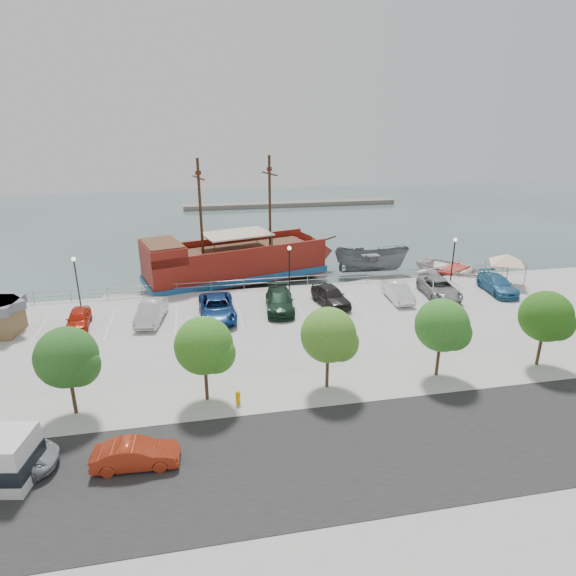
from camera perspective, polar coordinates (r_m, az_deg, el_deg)
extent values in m
plane|color=#384949|center=(38.42, 2.04, -5.11)|extent=(160.00, 160.00, 0.00)
cube|color=#A2A2A2|center=(21.90, 16.06, -27.24)|extent=(100.00, 58.00, 1.20)
cube|color=black|center=(24.79, 10.84, -18.30)|extent=(100.00, 8.00, 0.04)
cube|color=#ADABA2|center=(29.42, 6.53, -11.35)|extent=(100.00, 4.00, 0.05)
cylinder|color=gray|center=(44.79, -0.17, 1.28)|extent=(50.00, 0.06, 0.06)
cylinder|color=gray|center=(44.92, -0.16, 0.80)|extent=(50.00, 0.06, 0.06)
cube|color=slate|center=(92.08, 0.41, 9.92)|extent=(40.00, 3.00, 0.80)
cube|color=maroon|center=(48.55, -6.21, 2.82)|extent=(18.47, 10.24, 2.86)
cube|color=#1A4F87|center=(48.83, -6.17, 1.77)|extent=(18.88, 10.65, 0.66)
cone|color=maroon|center=(52.65, 3.68, 4.24)|extent=(4.87, 6.07, 5.29)
cube|color=maroon|center=(45.98, -14.66, 4.17)|extent=(4.72, 6.22, 1.54)
cube|color=#58321D|center=(45.77, -14.75, 5.17)|extent=(4.38, 5.73, 0.13)
cube|color=#58321D|center=(48.33, -5.66, 4.59)|extent=(15.11, 8.67, 0.17)
cube|color=maroon|center=(50.46, -7.39, 5.56)|extent=(16.98, 5.16, 0.77)
cube|color=maroon|center=(45.68, -5.07, 4.15)|extent=(16.98, 5.16, 0.77)
cylinder|color=#382111|center=(48.66, -2.17, 10.16)|extent=(0.33, 0.33, 9.04)
cylinder|color=#382111|center=(46.11, -10.36, 9.32)|extent=(0.33, 0.33, 9.04)
cylinder|color=#382111|center=(48.27, -2.22, 13.39)|extent=(1.08, 3.22, 0.15)
cylinder|color=#382111|center=(45.71, -10.57, 12.72)|extent=(1.08, 3.22, 0.15)
cube|color=beige|center=(47.82, -6.10, 6.39)|extent=(7.31, 5.81, 0.13)
cylinder|color=#382111|center=(52.70, 4.44, 5.73)|extent=(2.68, 0.94, 0.65)
imported|color=slate|center=(51.69, 9.81, 3.00)|extent=(8.22, 4.88, 2.99)
imported|color=white|center=(53.05, 19.03, 1.86)|extent=(8.98, 9.67, 1.63)
cube|color=gray|center=(46.33, -17.35, -1.33)|extent=(6.96, 3.05, 0.38)
cube|color=gray|center=(49.14, 10.28, 0.52)|extent=(7.90, 4.04, 0.43)
cube|color=slate|center=(51.36, 16.06, 0.88)|extent=(7.40, 3.57, 0.41)
cylinder|color=slate|center=(49.75, 22.26, 1.81)|extent=(0.08, 0.08, 2.14)
cylinder|color=slate|center=(51.64, 24.12, 2.18)|extent=(0.08, 0.08, 2.14)
cylinder|color=slate|center=(48.25, 24.48, 0.96)|extent=(0.08, 0.08, 2.14)
cylinder|color=slate|center=(50.20, 26.30, 1.37)|extent=(0.08, 0.08, 2.14)
pyramid|color=white|center=(49.44, 24.60, 3.67)|extent=(5.05, 5.05, 0.87)
imported|color=#B23118|center=(24.14, -17.59, -18.28)|extent=(3.94, 1.54, 1.28)
cylinder|color=#F09E01|center=(27.52, -5.94, -12.95)|extent=(0.26, 0.26, 0.66)
sphere|color=#F09E01|center=(27.33, -5.96, -12.33)|extent=(0.29, 0.29, 0.29)
cylinder|color=black|center=(43.67, -23.69, 0.52)|extent=(0.12, 0.12, 4.00)
sphere|color=#FFF2CC|center=(43.08, -24.07, 3.15)|extent=(0.36, 0.36, 0.36)
cylinder|color=black|center=(43.26, 0.16, 2.07)|extent=(0.12, 0.12, 4.00)
sphere|color=#FFF2CC|center=(42.66, 0.16, 4.75)|extent=(0.36, 0.36, 0.36)
cylinder|color=black|center=(48.82, 18.94, 3.05)|extent=(0.12, 0.12, 4.00)
sphere|color=#FFF2CC|center=(48.30, 19.22, 5.43)|extent=(0.36, 0.36, 0.36)
cylinder|color=#473321|center=(28.61, -24.09, -11.57)|extent=(0.20, 0.20, 2.20)
sphere|color=#23511B|center=(27.56, -24.76, -7.45)|extent=(3.20, 3.20, 3.20)
sphere|color=#23511B|center=(27.32, -23.55, -8.44)|extent=(2.20, 2.20, 2.20)
cylinder|color=#473321|center=(27.75, -9.67, -10.98)|extent=(0.20, 0.20, 2.20)
sphere|color=#316B1C|center=(26.65, -9.95, -6.73)|extent=(3.20, 3.20, 3.20)
sphere|color=#316B1C|center=(26.57, -8.58, -7.70)|extent=(2.20, 2.20, 2.20)
cylinder|color=#473321|center=(28.62, 4.67, -9.72)|extent=(0.20, 0.20, 2.20)
sphere|color=#417321|center=(27.56, 4.80, -5.56)|extent=(3.20, 3.20, 3.20)
sphere|color=#417321|center=(27.63, 6.15, -6.45)|extent=(2.20, 2.20, 2.20)
cylinder|color=#473321|center=(31.08, 17.33, -8.10)|extent=(0.20, 0.20, 2.20)
sphere|color=#2A661F|center=(30.11, 17.78, -4.22)|extent=(3.20, 3.20, 3.20)
sphere|color=#2A661F|center=(30.32, 18.96, -5.02)|extent=(2.20, 2.20, 2.20)
cylinder|color=#473321|center=(34.80, 27.63, -6.48)|extent=(0.20, 0.20, 2.20)
sphere|color=#245414|center=(33.94, 28.24, -2.97)|extent=(3.20, 3.20, 3.20)
sphere|color=#245414|center=(34.24, 29.23, -3.68)|extent=(2.20, 2.20, 2.20)
imported|color=#B7210D|center=(39.77, -23.59, -3.33)|extent=(1.84, 4.04, 1.35)
imported|color=silver|center=(38.89, -15.91, -2.70)|extent=(2.42, 5.01, 1.58)
imported|color=navy|center=(38.41, -8.41, -2.36)|extent=(2.84, 5.99, 1.65)
imported|color=#142F1F|center=(39.53, -1.00, -1.54)|extent=(2.83, 5.70, 1.59)
imported|color=black|center=(40.74, 5.07, -0.89)|extent=(2.77, 5.16, 1.67)
imported|color=white|center=(42.82, 12.87, -0.39)|extent=(1.81, 4.68, 1.52)
imported|color=gray|center=(44.52, 17.51, -0.02)|extent=(3.19, 5.85, 1.56)
imported|color=teal|center=(47.49, 23.58, 0.40)|extent=(2.60, 5.34, 1.50)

